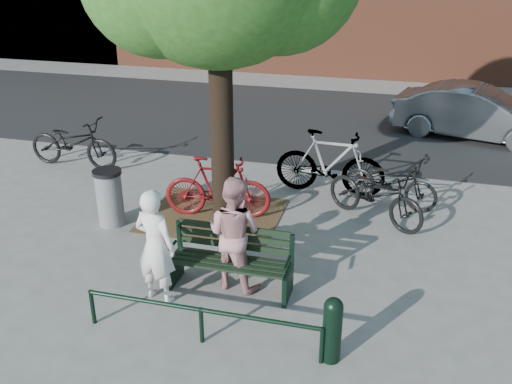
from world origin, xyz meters
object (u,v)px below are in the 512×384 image
(person_right, at_px, (234,233))
(bollard, at_px, (332,327))
(park_bench, at_px, (231,258))
(person_left, at_px, (156,246))
(litter_bin, at_px, (110,197))
(parked_car, at_px, (476,113))
(bicycle_c, at_px, (375,194))

(person_right, bearing_deg, bollard, 154.67)
(park_bench, height_order, person_left, person_left)
(litter_bin, bearing_deg, person_left, -47.70)
(person_right, relative_size, parked_car, 0.43)
(park_bench, bearing_deg, person_left, -149.19)
(person_left, bearing_deg, litter_bin, -35.80)
(bollard, relative_size, bicycle_c, 0.44)
(person_left, height_order, person_right, person_right)
(person_right, relative_size, bollard, 1.95)
(litter_bin, relative_size, parked_car, 0.26)
(person_left, height_order, parked_car, person_left)
(bollard, relative_size, litter_bin, 0.85)
(litter_bin, xyz_separation_m, bicycle_c, (4.46, 1.31, 0.00))
(litter_bin, bearing_deg, bicycle_c, 16.43)
(park_bench, height_order, litter_bin, litter_bin)
(park_bench, bearing_deg, parked_car, 63.96)
(bollard, distance_m, parked_car, 9.47)
(park_bench, relative_size, parked_car, 0.44)
(bicycle_c, bearing_deg, parked_car, 10.11)
(park_bench, height_order, bollard, park_bench)
(park_bench, xyz_separation_m, person_right, (0.02, 0.07, 0.37))
(bollard, distance_m, litter_bin, 4.94)
(litter_bin, relative_size, bicycle_c, 0.51)
(park_bench, xyz_separation_m, litter_bin, (-2.63, 1.37, 0.04))
(park_bench, distance_m, person_left, 1.11)
(bollard, bearing_deg, person_right, 141.45)
(bollard, xyz_separation_m, parked_car, (2.31, 9.18, 0.19))
(person_right, bearing_deg, bicycle_c, -111.43)
(bollard, relative_size, parked_car, 0.22)
(person_left, xyz_separation_m, person_right, (0.92, 0.61, 0.01))
(park_bench, relative_size, litter_bin, 1.71)
(park_bench, bearing_deg, bollard, -36.57)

